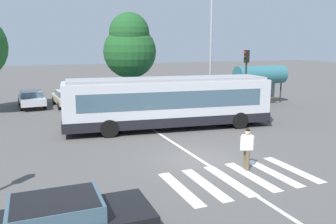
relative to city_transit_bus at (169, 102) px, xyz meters
The scene contains 16 objects.
ground_plane 6.23m from the city_transit_bus, 99.59° to the right, with size 160.00×160.00×0.00m, color #514F4C.
city_transit_bus is the anchor object (origin of this frame).
pedestrian_crossing_street 7.77m from the city_transit_bus, 88.84° to the right, with size 0.57×0.37×1.72m.
foreground_sedan 13.02m from the city_transit_bus, 124.48° to the right, with size 4.53×1.93×1.35m.
parked_car_silver 13.22m from the city_transit_bus, 124.15° to the left, with size 2.04×4.59×1.35m.
parked_car_champagne 11.34m from the city_transit_bus, 114.65° to the left, with size 2.07×4.60×1.35m.
parked_car_charcoal 10.68m from the city_transit_bus, 101.41° to the left, with size 1.99×4.56×1.35m.
parked_car_teal 10.51m from the city_transit_bus, 86.91° to the left, with size 2.19×4.64×1.35m.
parked_car_blue 11.29m from the city_transit_bus, 72.36° to the left, with size 2.13×4.62×1.35m.
parked_car_white 12.29m from the city_transit_bus, 59.85° to the left, with size 1.91×4.52×1.35m.
traffic_light_far_corner 7.87m from the city_transit_bus, 19.64° to the left, with size 0.33×0.32×4.60m.
bus_stop_shelter 11.81m from the city_transit_bus, 26.27° to the left, with size 4.64×1.54×3.25m.
twin_arm_street_lamp 8.24m from the city_transit_bus, 39.98° to the left, with size 5.35×0.32×9.74m.
background_tree_right 14.61m from the city_transit_bus, 82.58° to the left, with size 5.13×5.13×8.03m.
crosswalk_painted_stripes 8.60m from the city_transit_bus, 93.94° to the right, with size 5.47×3.17×0.01m.
lane_center_line 4.36m from the city_transit_bus, 104.02° to the right, with size 0.16×24.00×0.01m, color silver.
Camera 1 is at (-6.90, -12.92, 4.96)m, focal length 37.15 mm.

